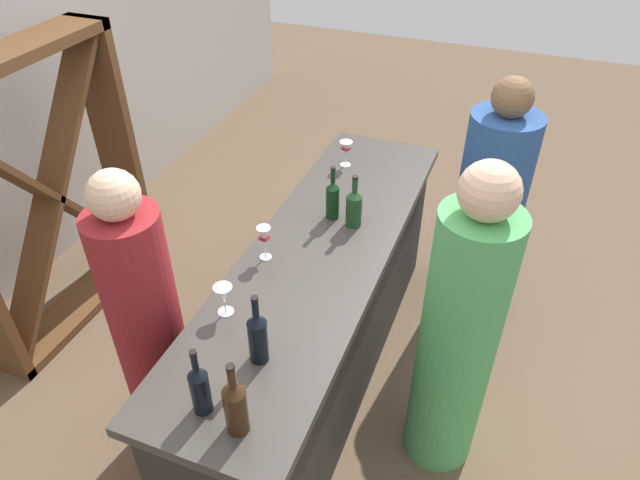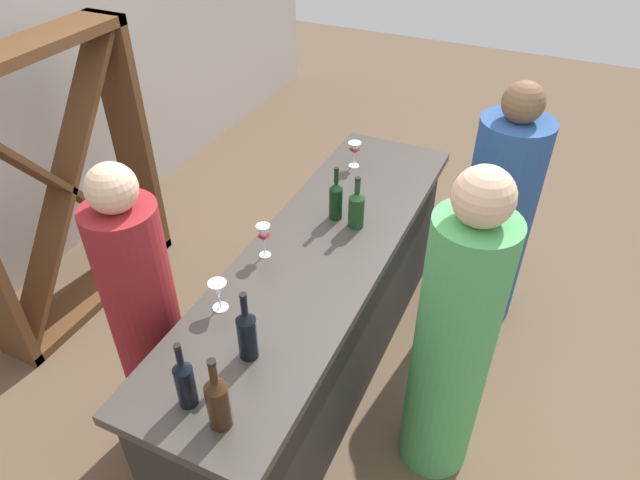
{
  "view_description": "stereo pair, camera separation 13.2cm",
  "coord_description": "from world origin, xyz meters",
  "px_view_note": "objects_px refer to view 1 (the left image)",
  "views": [
    {
      "loc": [
        -1.98,
        -0.77,
        2.6
      ],
      "look_at": [
        0.0,
        0.0,
        0.97
      ],
      "focal_mm": 32.02,
      "sensor_mm": 36.0,
      "label": 1
    },
    {
      "loc": [
        -1.93,
        -0.89,
        2.6
      ],
      "look_at": [
        0.0,
        0.0,
        0.97
      ],
      "focal_mm": 32.02,
      "sensor_mm": 36.0,
      "label": 2
    }
  ],
  "objects_px": {
    "wine_glass_near_center": "(224,295)",
    "wine_bottle_rightmost_dark_green": "(333,199)",
    "wine_bottle_leftmost_amber_brown": "(236,405)",
    "wine_bottle_second_right_olive_green": "(354,207)",
    "wine_bottle_second_left_near_black": "(200,388)",
    "wine_bottle_center_near_black": "(258,336)",
    "person_right_guest": "(149,333)",
    "wine_rack": "(49,196)",
    "person_center_guest": "(458,339)",
    "wine_glass_near_right": "(264,237)",
    "wine_glass_near_left": "(346,148)",
    "person_left_guest": "(488,212)"
  },
  "relations": [
    {
      "from": "wine_bottle_second_left_near_black",
      "to": "wine_bottle_rightmost_dark_green",
      "type": "distance_m",
      "value": 1.26
    },
    {
      "from": "wine_bottle_second_right_olive_green",
      "to": "person_center_guest",
      "type": "distance_m",
      "value": 0.81
    },
    {
      "from": "wine_bottle_leftmost_amber_brown",
      "to": "wine_bottle_rightmost_dark_green",
      "type": "distance_m",
      "value": 1.29
    },
    {
      "from": "wine_rack",
      "to": "wine_bottle_second_left_near_black",
      "type": "bearing_deg",
      "value": -121.67
    },
    {
      "from": "person_center_guest",
      "to": "wine_bottle_second_left_near_black",
      "type": "bearing_deg",
      "value": 25.45
    },
    {
      "from": "wine_glass_near_center",
      "to": "wine_glass_near_right",
      "type": "bearing_deg",
      "value": 0.31
    },
    {
      "from": "wine_rack",
      "to": "person_right_guest",
      "type": "distance_m",
      "value": 1.24
    },
    {
      "from": "wine_rack",
      "to": "wine_bottle_second_right_olive_green",
      "type": "bearing_deg",
      "value": -81.94
    },
    {
      "from": "wine_glass_near_right",
      "to": "wine_bottle_second_left_near_black",
      "type": "bearing_deg",
      "value": -169.09
    },
    {
      "from": "wine_bottle_leftmost_amber_brown",
      "to": "wine_bottle_center_near_black",
      "type": "height_order",
      "value": "same"
    },
    {
      "from": "wine_glass_near_center",
      "to": "person_left_guest",
      "type": "xyz_separation_m",
      "value": [
        1.5,
        -0.9,
        -0.33
      ]
    },
    {
      "from": "wine_bottle_leftmost_amber_brown",
      "to": "wine_bottle_rightmost_dark_green",
      "type": "bearing_deg",
      "value": 6.03
    },
    {
      "from": "wine_rack",
      "to": "wine_glass_near_right",
      "type": "relative_size",
      "value": 9.7
    },
    {
      "from": "wine_bottle_rightmost_dark_green",
      "to": "person_right_guest",
      "type": "distance_m",
      "value": 1.08
    },
    {
      "from": "wine_glass_near_right",
      "to": "person_center_guest",
      "type": "xyz_separation_m",
      "value": [
        -0.04,
        -0.92,
        -0.28
      ]
    },
    {
      "from": "wine_bottle_rightmost_dark_green",
      "to": "wine_glass_near_right",
      "type": "xyz_separation_m",
      "value": [
        -0.42,
        0.18,
        0.01
      ]
    },
    {
      "from": "wine_bottle_second_left_near_black",
      "to": "wine_bottle_second_right_olive_green",
      "type": "distance_m",
      "value": 1.24
    },
    {
      "from": "person_left_guest",
      "to": "person_center_guest",
      "type": "xyz_separation_m",
      "value": [
        -1.15,
        -0.02,
        0.07
      ]
    },
    {
      "from": "wine_bottle_second_right_olive_green",
      "to": "wine_glass_near_left",
      "type": "height_order",
      "value": "wine_bottle_second_right_olive_green"
    },
    {
      "from": "person_center_guest",
      "to": "person_right_guest",
      "type": "distance_m",
      "value": 1.35
    },
    {
      "from": "wine_glass_near_left",
      "to": "person_left_guest",
      "type": "height_order",
      "value": "person_left_guest"
    },
    {
      "from": "wine_bottle_center_near_black",
      "to": "wine_bottle_rightmost_dark_green",
      "type": "distance_m",
      "value": 0.98
    },
    {
      "from": "wine_rack",
      "to": "wine_bottle_center_near_black",
      "type": "xyz_separation_m",
      "value": [
        -0.71,
        -1.68,
        0.21
      ]
    },
    {
      "from": "wine_glass_near_right",
      "to": "wine_bottle_second_right_olive_green",
      "type": "bearing_deg",
      "value": -36.66
    },
    {
      "from": "wine_bottle_center_near_black",
      "to": "wine_glass_near_left",
      "type": "xyz_separation_m",
      "value": [
        1.5,
        0.18,
        -0.01
      ]
    },
    {
      "from": "wine_bottle_leftmost_amber_brown",
      "to": "wine_bottle_second_right_olive_green",
      "type": "xyz_separation_m",
      "value": [
        1.26,
        0.01,
        -0.01
      ]
    },
    {
      "from": "wine_bottle_center_near_black",
      "to": "person_right_guest",
      "type": "height_order",
      "value": "person_right_guest"
    },
    {
      "from": "wine_rack",
      "to": "person_center_guest",
      "type": "relative_size",
      "value": 1.02
    },
    {
      "from": "wine_bottle_leftmost_amber_brown",
      "to": "wine_bottle_rightmost_dark_green",
      "type": "relative_size",
      "value": 1.09
    },
    {
      "from": "wine_glass_near_left",
      "to": "person_right_guest",
      "type": "bearing_deg",
      "value": 163.15
    },
    {
      "from": "wine_rack",
      "to": "wine_bottle_leftmost_amber_brown",
      "type": "bearing_deg",
      "value": -120.01
    },
    {
      "from": "wine_rack",
      "to": "wine_bottle_second_left_near_black",
      "type": "relative_size",
      "value": 5.65
    },
    {
      "from": "wine_bottle_rightmost_dark_green",
      "to": "person_left_guest",
      "type": "xyz_separation_m",
      "value": [
        0.69,
        -0.73,
        -0.34
      ]
    },
    {
      "from": "wine_glass_near_center",
      "to": "wine_bottle_rightmost_dark_green",
      "type": "bearing_deg",
      "value": -12.13
    },
    {
      "from": "wine_rack",
      "to": "person_left_guest",
      "type": "height_order",
      "value": "wine_rack"
    },
    {
      "from": "wine_glass_near_left",
      "to": "wine_glass_near_right",
      "type": "distance_m",
      "value": 0.95
    },
    {
      "from": "wine_bottle_second_left_near_black",
      "to": "wine_bottle_rightmost_dark_green",
      "type": "relative_size",
      "value": 1.01
    },
    {
      "from": "wine_bottle_second_left_near_black",
      "to": "wine_glass_near_right",
      "type": "relative_size",
      "value": 1.72
    },
    {
      "from": "wine_glass_near_left",
      "to": "person_left_guest",
      "type": "relative_size",
      "value": 0.1
    },
    {
      "from": "wine_bottle_second_left_near_black",
      "to": "wine_glass_near_left",
      "type": "relative_size",
      "value": 1.93
    },
    {
      "from": "wine_bottle_center_near_black",
      "to": "wine_glass_near_left",
      "type": "relative_size",
      "value": 2.07
    },
    {
      "from": "wine_glass_near_right",
      "to": "wine_glass_near_left",
      "type": "bearing_deg",
      "value": -3.9
    },
    {
      "from": "wine_bottle_rightmost_dark_green",
      "to": "wine_glass_near_center",
      "type": "xyz_separation_m",
      "value": [
        -0.81,
        0.17,
        -0.01
      ]
    },
    {
      "from": "wine_bottle_second_left_near_black",
      "to": "wine_bottle_rightmost_dark_green",
      "type": "height_order",
      "value": "wine_bottle_second_left_near_black"
    },
    {
      "from": "wine_rack",
      "to": "wine_glass_near_left",
      "type": "xyz_separation_m",
      "value": [
        0.79,
        -1.5,
        0.2
      ]
    },
    {
      "from": "wine_rack",
      "to": "wine_glass_near_right",
      "type": "bearing_deg",
      "value": -96.05
    },
    {
      "from": "wine_bottle_center_near_black",
      "to": "person_center_guest",
      "type": "relative_size",
      "value": 0.19
    },
    {
      "from": "person_left_guest",
      "to": "person_center_guest",
      "type": "distance_m",
      "value": 1.15
    },
    {
      "from": "wine_bottle_leftmost_amber_brown",
      "to": "wine_glass_near_center",
      "type": "height_order",
      "value": "wine_bottle_leftmost_amber_brown"
    },
    {
      "from": "wine_bottle_second_right_olive_green",
      "to": "wine_bottle_rightmost_dark_green",
      "type": "xyz_separation_m",
      "value": [
        0.02,
        0.12,
        0.0
      ]
    }
  ]
}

